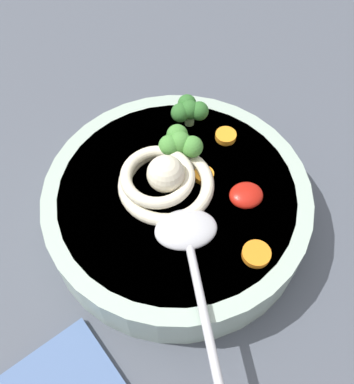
{
  "coord_description": "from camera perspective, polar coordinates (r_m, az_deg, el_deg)",
  "views": [
    {
      "loc": [
        5.1,
        28.28,
        47.51
      ],
      "look_at": [
        -1.69,
        3.5,
        8.78
      ],
      "focal_mm": 42.73,
      "sensor_mm": 36.0,
      "label": 1
    }
  ],
  "objects": [
    {
      "name": "chili_sauce_dollop",
      "position": [
        0.46,
        8.63,
        -0.4
      ],
      "size": [
        3.41,
        3.07,
        1.54
      ],
      "primitive_type": "ellipsoid",
      "color": "#B2190F",
      "rests_on": "soup_bowl"
    },
    {
      "name": "broccoli_floret_center",
      "position": [
        0.51,
        1.52,
        10.24
      ],
      "size": [
        4.12,
        3.54,
        3.26
      ],
      "color": "#7A9E60",
      "rests_on": "soup_bowl"
    },
    {
      "name": "carrot_slice_extra_b",
      "position": [
        0.47,
        3.36,
        2.1
      ],
      "size": [
        2.08,
        2.08,
        0.74
      ],
      "primitive_type": "cylinder",
      "color": "orange",
      "rests_on": "soup_bowl"
    },
    {
      "name": "noodle_pile",
      "position": [
        0.46,
        -1.63,
        1.54
      ],
      "size": [
        10.76,
        10.55,
        4.32
      ],
      "color": "beige",
      "rests_on": "soup_bowl"
    },
    {
      "name": "carrot_slice_right",
      "position": [
        0.43,
        9.87,
        -7.63
      ],
      "size": [
        2.7,
        2.7,
        0.67
      ],
      "primitive_type": "cylinder",
      "color": "orange",
      "rests_on": "soup_bowl"
    },
    {
      "name": "soup_bowl",
      "position": [
        0.49,
        0.0,
        -1.66
      ],
      "size": [
        27.7,
        27.7,
        5.29
      ],
      "color": "#9EB2A3",
      "rests_on": "table_slab"
    },
    {
      "name": "soup_spoon",
      "position": [
        0.43,
        1.46,
        -6.29
      ],
      "size": [
        6.38,
        17.44,
        1.6
      ],
      "rotation": [
        0.0,
        0.0,
        1.48
      ],
      "color": "#B7B7BC",
      "rests_on": "soup_bowl"
    },
    {
      "name": "broccoli_floret_front",
      "position": [
        0.48,
        0.31,
        6.25
      ],
      "size": [
        4.48,
        3.85,
        3.54
      ],
      "color": "#7A9E60",
      "rests_on": "soup_bowl"
    },
    {
      "name": "carrot_slice_left",
      "position": [
        0.51,
        6.11,
        6.98
      ],
      "size": [
        2.31,
        2.31,
        0.67
      ],
      "primitive_type": "cylinder",
      "color": "orange",
      "rests_on": "soup_bowl"
    },
    {
      "name": "table_slab",
      "position": [
        0.54,
        -2.71,
        -1.53
      ],
      "size": [
        112.64,
        112.64,
        3.49
      ],
      "primitive_type": "cube",
      "color": "#474C56",
      "rests_on": "ground"
    }
  ]
}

